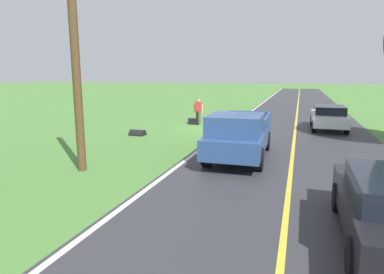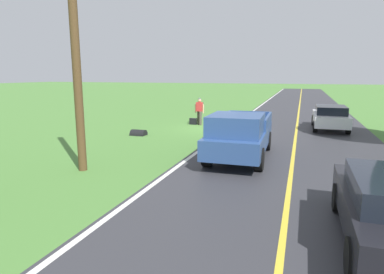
{
  "view_description": "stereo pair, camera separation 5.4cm",
  "coord_description": "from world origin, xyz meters",
  "px_view_note": "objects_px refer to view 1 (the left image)",
  "views": [
    {
      "loc": [
        -4.86,
        19.28,
        3.22
      ],
      "look_at": [
        -2.1,
        10.78,
        1.53
      ],
      "focal_mm": 31.0,
      "sensor_mm": 36.0,
      "label": 1
    },
    {
      "loc": [
        -4.91,
        19.26,
        3.22
      ],
      "look_at": [
        -2.1,
        10.78,
        1.53
      ],
      "focal_mm": 31.0,
      "sensor_mm": 36.0,
      "label": 2
    }
  ],
  "objects_px": {
    "hitchhiker_walking": "(198,110)",
    "sedan_near_oncoming": "(329,117)",
    "utility_pole_roadside": "(75,56)",
    "pickup_truck_passing": "(239,134)",
    "suitcase_carried": "(192,121)"
  },
  "relations": [
    {
      "from": "hitchhiker_walking",
      "to": "sedan_near_oncoming",
      "type": "relative_size",
      "value": 0.4
    },
    {
      "from": "utility_pole_roadside",
      "to": "pickup_truck_passing",
      "type": "bearing_deg",
      "value": -146.07
    },
    {
      "from": "hitchhiker_walking",
      "to": "pickup_truck_passing",
      "type": "height_order",
      "value": "pickup_truck_passing"
    },
    {
      "from": "sedan_near_oncoming",
      "to": "utility_pole_roadside",
      "type": "relative_size",
      "value": 0.58
    },
    {
      "from": "pickup_truck_passing",
      "to": "sedan_near_oncoming",
      "type": "bearing_deg",
      "value": -114.05
    },
    {
      "from": "suitcase_carried",
      "to": "pickup_truck_passing",
      "type": "height_order",
      "value": "pickup_truck_passing"
    },
    {
      "from": "hitchhiker_walking",
      "to": "suitcase_carried",
      "type": "height_order",
      "value": "hitchhiker_walking"
    },
    {
      "from": "sedan_near_oncoming",
      "to": "utility_pole_roadside",
      "type": "xyz_separation_m",
      "value": [
        8.62,
        11.81,
        3.04
      ]
    },
    {
      "from": "suitcase_carried",
      "to": "pickup_truck_passing",
      "type": "distance_m",
      "value": 9.12
    },
    {
      "from": "hitchhiker_walking",
      "to": "utility_pole_roadside",
      "type": "height_order",
      "value": "utility_pole_roadside"
    },
    {
      "from": "pickup_truck_passing",
      "to": "sedan_near_oncoming",
      "type": "distance_m",
      "value": 9.41
    },
    {
      "from": "hitchhiker_walking",
      "to": "suitcase_carried",
      "type": "xyz_separation_m",
      "value": [
        0.42,
        0.06,
        -0.78
      ]
    },
    {
      "from": "pickup_truck_passing",
      "to": "utility_pole_roadside",
      "type": "xyz_separation_m",
      "value": [
        4.79,
        3.22,
        2.82
      ]
    },
    {
      "from": "sedan_near_oncoming",
      "to": "hitchhiker_walking",
      "type": "bearing_deg",
      "value": 4.46
    },
    {
      "from": "sedan_near_oncoming",
      "to": "utility_pole_roadside",
      "type": "height_order",
      "value": "utility_pole_roadside"
    }
  ]
}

